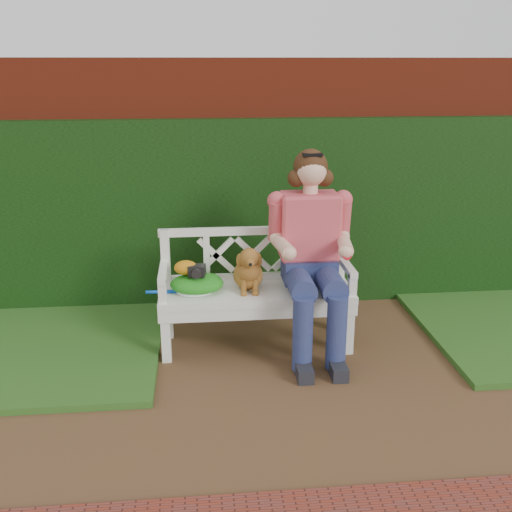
{
  "coord_description": "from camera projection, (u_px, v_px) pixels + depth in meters",
  "views": [
    {
      "loc": [
        -0.76,
        -3.57,
        2.18
      ],
      "look_at": [
        -0.33,
        0.76,
        0.75
      ],
      "focal_mm": 42.0,
      "sensor_mm": 36.0,
      "label": 1
    }
  ],
  "objects": [
    {
      "name": "brick_wall",
      "position": [
        280.0,
        182.0,
        5.58
      ],
      "size": [
        10.0,
        0.3,
        2.2
      ],
      "primitive_type": "cube",
      "color": "maroon",
      "rests_on": "ground"
    },
    {
      "name": "seated_woman",
      "position": [
        310.0,
        249.0,
        4.59
      ],
      "size": [
        0.79,
        0.99,
        1.6
      ],
      "primitive_type": null,
      "rotation": [
        0.0,
        0.0,
        0.13
      ],
      "color": "#FE4C56",
      "rests_on": "ground"
    },
    {
      "name": "tennis_racket",
      "position": [
        191.0,
        291.0,
        4.59
      ],
      "size": [
        0.57,
        0.3,
        0.03
      ],
      "primitive_type": null,
      "rotation": [
        0.0,
        0.0,
        -0.14
      ],
      "color": "beige",
      "rests_on": "garden_bench"
    },
    {
      "name": "green_bag",
      "position": [
        197.0,
        283.0,
        4.59
      ],
      "size": [
        0.48,
        0.42,
        0.14
      ],
      "primitive_type": null,
      "rotation": [
        0.0,
        0.0,
        -0.28
      ],
      "color": "#106922",
      "rests_on": "garden_bench"
    },
    {
      "name": "dog",
      "position": [
        248.0,
        267.0,
        4.59
      ],
      "size": [
        0.27,
        0.35,
        0.37
      ],
      "primitive_type": null,
      "rotation": [
        0.0,
        0.0,
        0.08
      ],
      "color": "#9E6243",
      "rests_on": "garden_bench"
    },
    {
      "name": "baseball_glove",
      "position": [
        186.0,
        268.0,
        4.55
      ],
      "size": [
        0.18,
        0.14,
        0.11
      ],
      "primitive_type": "ellipsoid",
      "rotation": [
        0.0,
        0.0,
        0.06
      ],
      "color": "#BE7411",
      "rests_on": "green_bag"
    },
    {
      "name": "ivy_hedge",
      "position": [
        283.0,
        213.0,
        5.45
      ],
      "size": [
        10.0,
        0.18,
        1.7
      ],
      "primitive_type": "cube",
      "color": "#194211",
      "rests_on": "ground"
    },
    {
      "name": "garden_bench",
      "position": [
        256.0,
        317.0,
        4.74
      ],
      "size": [
        1.63,
        0.75,
        0.48
      ],
      "primitive_type": null,
      "rotation": [
        0.0,
        0.0,
        0.1
      ],
      "color": "white",
      "rests_on": "ground"
    },
    {
      "name": "camera_item",
      "position": [
        197.0,
        270.0,
        4.53
      ],
      "size": [
        0.14,
        0.11,
        0.08
      ],
      "primitive_type": "cube",
      "rotation": [
        0.0,
        0.0,
        -0.15
      ],
      "color": "black",
      "rests_on": "green_bag"
    },
    {
      "name": "ground",
      "position": [
        315.0,
        392.0,
        4.13
      ],
      "size": [
        60.0,
        60.0,
        0.0
      ],
      "primitive_type": "plane",
      "color": "brown"
    }
  ]
}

